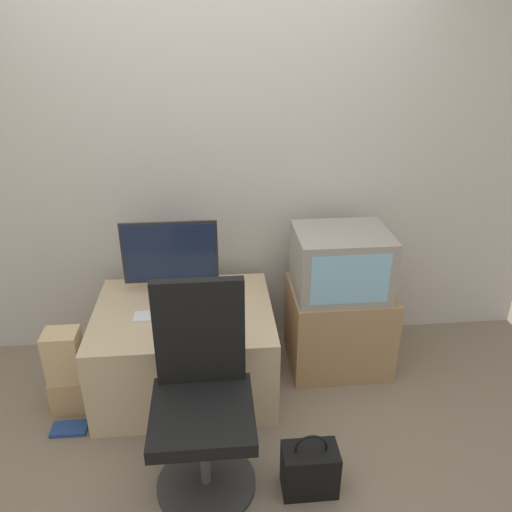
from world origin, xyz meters
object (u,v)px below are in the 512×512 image
object	(u,v)px
book	(70,429)
mouse	(213,309)
main_monitor	(171,259)
keyboard	(167,315)
cardboard_box_lower	(71,392)
crt_tv	(341,262)
handbag	(310,469)
office_chair	(202,403)

from	to	relation	value
book	mouse	bearing A→B (deg)	20.10
main_monitor	book	bearing A→B (deg)	-137.23
main_monitor	mouse	xyz separation A→B (m)	(0.24, -0.24, -0.22)
keyboard	mouse	bearing A→B (deg)	6.41
cardboard_box_lower	book	bearing A→B (deg)	-83.68
keyboard	mouse	world-z (taller)	mouse
crt_tv	handbag	bearing A→B (deg)	-109.79
keyboard	handbag	bearing A→B (deg)	-47.84
keyboard	cardboard_box_lower	xyz separation A→B (m)	(-0.59, -0.08, -0.45)
mouse	crt_tv	size ratio (longest dim) A/B	0.10
mouse	crt_tv	xyz separation A→B (m)	(0.79, 0.16, 0.19)
main_monitor	mouse	size ratio (longest dim) A/B	10.53
cardboard_box_lower	handbag	bearing A→B (deg)	-28.30
main_monitor	handbag	size ratio (longest dim) A/B	1.65
keyboard	crt_tv	bearing A→B (deg)	10.29
crt_tv	book	bearing A→B (deg)	-163.96
keyboard	crt_tv	world-z (taller)	crt_tv
crt_tv	cardboard_box_lower	xyz separation A→B (m)	(-1.64, -0.27, -0.65)
keyboard	cardboard_box_lower	bearing A→B (deg)	-172.23
crt_tv	book	xyz separation A→B (m)	(-1.62, -0.47, -0.74)
handbag	book	xyz separation A→B (m)	(-1.27, 0.50, -0.12)
mouse	office_chair	size ratio (longest dim) A/B	0.05
cardboard_box_lower	crt_tv	bearing A→B (deg)	9.39
book	cardboard_box_lower	bearing A→B (deg)	96.32
main_monitor	office_chair	bearing A→B (deg)	-78.77
office_chair	crt_tv	bearing A→B (deg)	44.49
keyboard	book	world-z (taller)	keyboard
mouse	handbag	world-z (taller)	mouse
main_monitor	cardboard_box_lower	distance (m)	0.98
mouse	cardboard_box_lower	xyz separation A→B (m)	(-0.85, -0.11, -0.46)
keyboard	cardboard_box_lower	world-z (taller)	keyboard
cardboard_box_lower	handbag	size ratio (longest dim) A/B	0.64
crt_tv	handbag	world-z (taller)	crt_tv
office_chair	mouse	bearing A→B (deg)	84.70
mouse	handbag	size ratio (longest dim) A/B	0.16
office_chair	cardboard_box_lower	world-z (taller)	office_chair
main_monitor	book	size ratio (longest dim) A/B	2.90
cardboard_box_lower	book	world-z (taller)	cardboard_box_lower
main_monitor	cardboard_box_lower	xyz separation A→B (m)	(-0.61, -0.35, -0.68)
keyboard	crt_tv	xyz separation A→B (m)	(1.05, 0.19, 0.20)
keyboard	crt_tv	size ratio (longest dim) A/B	0.67
keyboard	crt_tv	distance (m)	1.09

